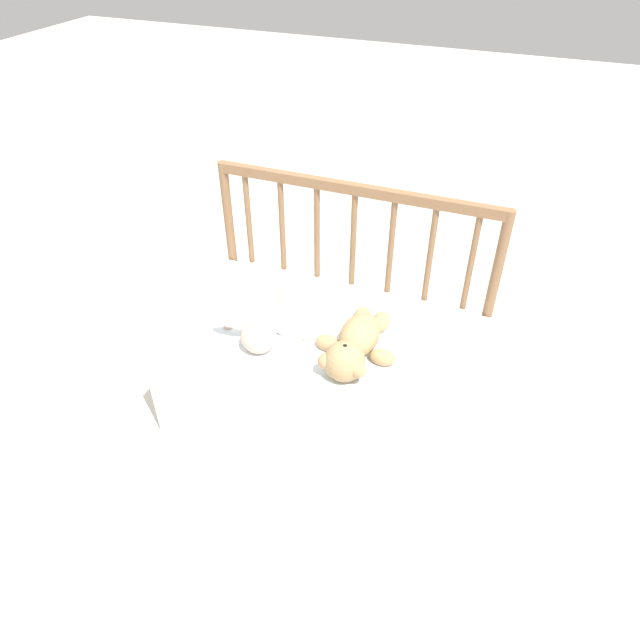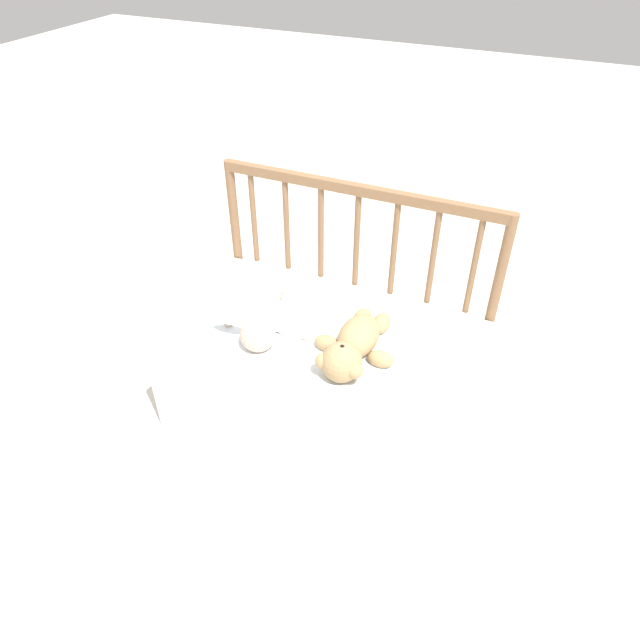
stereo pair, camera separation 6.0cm
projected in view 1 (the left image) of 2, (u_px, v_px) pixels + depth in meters
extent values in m
plane|color=silver|center=(321.00, 417.00, 2.20)|extent=(12.00, 12.00, 0.00)
cube|color=white|center=(321.00, 377.00, 2.06)|extent=(1.06, 0.59, 0.42)
cylinder|color=brown|center=(233.00, 259.00, 2.32)|extent=(0.04, 0.04, 0.83)
cylinder|color=brown|center=(487.00, 315.00, 2.02)|extent=(0.04, 0.04, 0.83)
cube|color=brown|center=(355.00, 189.00, 1.93)|extent=(1.02, 0.03, 0.04)
cylinder|color=brown|center=(249.00, 220.00, 2.17)|extent=(0.02, 0.02, 0.37)
cylinder|color=brown|center=(282.00, 227.00, 2.13)|extent=(0.02, 0.02, 0.37)
cylinder|color=brown|center=(317.00, 234.00, 2.09)|extent=(0.02, 0.02, 0.37)
cylinder|color=brown|center=(353.00, 241.00, 2.05)|extent=(0.02, 0.02, 0.37)
cylinder|color=brown|center=(391.00, 248.00, 2.01)|extent=(0.02, 0.02, 0.37)
cylinder|color=brown|center=(430.00, 256.00, 1.97)|extent=(0.02, 0.02, 0.37)
cylinder|color=brown|center=(471.00, 264.00, 1.93)|extent=(0.02, 0.02, 0.37)
cube|color=white|center=(313.00, 335.00, 1.92)|extent=(0.81, 0.49, 0.01)
ellipsoid|color=tan|center=(360.00, 335.00, 1.83)|extent=(0.13, 0.19, 0.11)
sphere|color=tan|center=(344.00, 361.00, 1.72)|extent=(0.13, 0.13, 0.13)
sphere|color=tan|center=(345.00, 353.00, 1.70)|extent=(0.05, 0.05, 0.05)
sphere|color=black|center=(345.00, 347.00, 1.69)|extent=(0.02, 0.02, 0.02)
sphere|color=tan|center=(358.00, 370.00, 1.69)|extent=(0.05, 0.05, 0.05)
sphere|color=tan|center=(326.00, 361.00, 1.72)|extent=(0.05, 0.05, 0.05)
ellipsoid|color=tan|center=(383.00, 357.00, 1.79)|extent=(0.09, 0.06, 0.05)
ellipsoid|color=tan|center=(328.00, 343.00, 1.85)|extent=(0.09, 0.06, 0.05)
ellipsoid|color=tan|center=(381.00, 322.00, 1.93)|extent=(0.06, 0.10, 0.06)
ellipsoid|color=tan|center=(362.00, 317.00, 1.95)|extent=(0.06, 0.10, 0.06)
ellipsoid|color=white|center=(270.00, 318.00, 1.94)|extent=(0.14, 0.19, 0.07)
sphere|color=beige|center=(259.00, 336.00, 1.83)|extent=(0.12, 0.12, 0.12)
ellipsoid|color=white|center=(295.00, 333.00, 1.90)|extent=(0.14, 0.06, 0.04)
ellipsoid|color=white|center=(233.00, 321.00, 1.86)|extent=(0.14, 0.06, 0.04)
sphere|color=beige|center=(306.00, 336.00, 1.89)|extent=(0.03, 0.03, 0.03)
sphere|color=beige|center=(228.00, 324.00, 1.94)|extent=(0.03, 0.03, 0.03)
ellipsoid|color=beige|center=(287.00, 303.00, 2.03)|extent=(0.06, 0.14, 0.04)
ellipsoid|color=beige|center=(272.00, 301.00, 2.04)|extent=(0.06, 0.14, 0.04)
sphere|color=beige|center=(292.00, 293.00, 2.08)|extent=(0.04, 0.04, 0.04)
sphere|color=beige|center=(277.00, 291.00, 2.09)|extent=(0.04, 0.04, 0.04)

